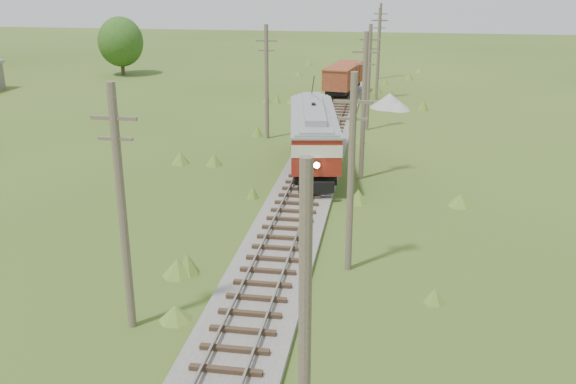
# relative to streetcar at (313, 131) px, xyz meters

# --- Properties ---
(railbed_main) EXTENTS (3.60, 96.00, 0.57)m
(railbed_main) POSITION_rel_streetcar_xyz_m (-0.00, 1.70, -2.43)
(railbed_main) COLOR #605B54
(railbed_main) RESTS_ON ground
(streetcar) EXTENTS (4.69, 12.48, 5.65)m
(streetcar) POSITION_rel_streetcar_xyz_m (0.00, 0.00, 0.00)
(streetcar) COLOR black
(streetcar) RESTS_ON ground
(gondola) EXTENTS (3.83, 8.27, 2.64)m
(gondola) POSITION_rel_streetcar_xyz_m (-0.00, 25.87, -0.64)
(gondola) COLOR black
(gondola) RESTS_ON ground
(gravel_pile) EXTENTS (3.75, 3.98, 1.36)m
(gravel_pile) POSITION_rel_streetcar_xyz_m (4.88, 20.69, -1.99)
(gravel_pile) COLOR gray
(gravel_pile) RESTS_ON ground
(utility_pole_r_1) EXTENTS (0.30, 0.30, 8.80)m
(utility_pole_r_1) POSITION_rel_streetcar_xyz_m (3.10, -27.30, 1.77)
(utility_pole_r_1) COLOR brown
(utility_pole_r_1) RESTS_ON ground
(utility_pole_r_2) EXTENTS (1.60, 0.30, 8.60)m
(utility_pole_r_2) POSITION_rel_streetcar_xyz_m (3.30, -14.30, 1.80)
(utility_pole_r_2) COLOR brown
(utility_pole_r_2) RESTS_ON ground
(utility_pole_r_3) EXTENTS (1.60, 0.30, 9.00)m
(utility_pole_r_3) POSITION_rel_streetcar_xyz_m (3.20, -1.30, 2.00)
(utility_pole_r_3) COLOR brown
(utility_pole_r_3) RESTS_ON ground
(utility_pole_r_4) EXTENTS (1.60, 0.30, 8.40)m
(utility_pole_r_4) POSITION_rel_streetcar_xyz_m (3.00, 11.70, 1.70)
(utility_pole_r_4) COLOR brown
(utility_pole_r_4) RESTS_ON ground
(utility_pole_r_5) EXTENTS (1.60, 0.30, 8.90)m
(utility_pole_r_5) POSITION_rel_streetcar_xyz_m (3.40, 24.70, 1.95)
(utility_pole_r_5) COLOR brown
(utility_pole_r_5) RESTS_ON ground
(utility_pole_r_6) EXTENTS (1.60, 0.30, 8.70)m
(utility_pole_r_6) POSITION_rel_streetcar_xyz_m (3.20, 37.70, 1.85)
(utility_pole_r_6) COLOR brown
(utility_pole_r_6) RESTS_ON ground
(utility_pole_l_a) EXTENTS (1.60, 0.30, 9.00)m
(utility_pole_l_a) POSITION_rel_streetcar_xyz_m (-4.20, -20.30, 2.00)
(utility_pole_l_a) COLOR brown
(utility_pole_l_a) RESTS_ON ground
(utility_pole_l_b) EXTENTS (1.60, 0.30, 8.60)m
(utility_pole_l_b) POSITION_rel_streetcar_xyz_m (-4.50, 7.70, 1.80)
(utility_pole_l_b) COLOR brown
(utility_pole_l_b) RESTS_ON ground
(tree_mid_a) EXTENTS (5.46, 5.46, 7.03)m
(tree_mid_a) POSITION_rel_streetcar_xyz_m (-28.00, 35.70, 1.39)
(tree_mid_a) COLOR #38281C
(tree_mid_a) RESTS_ON ground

